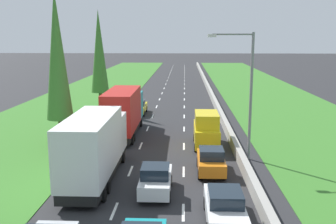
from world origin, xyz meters
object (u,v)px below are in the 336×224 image
(white_hatchback_centre_lane, at_px, (156,180))
(poplar_tree_second, at_px, (57,56))
(red_box_truck_left_lane, at_px, (124,111))
(street_light_mast, at_px, (246,87))
(poplar_tree_third, at_px, (99,52))
(yellow_van_right_lane, at_px, (206,130))
(yellow_sedan_left_lane, at_px, (138,107))
(orange_hatchback_right_lane, at_px, (211,161))
(white_sedan_right_lane, at_px, (225,206))
(white_box_truck_left_lane, at_px, (95,146))

(white_hatchback_centre_lane, xyz_separation_m, poplar_tree_second, (-8.40, 9.67, 6.40))
(red_box_truck_left_lane, xyz_separation_m, street_light_mast, (9.67, -6.51, 3.05))
(red_box_truck_left_lane, xyz_separation_m, poplar_tree_third, (-4.69, 12.03, 4.78))
(yellow_van_right_lane, bearing_deg, poplar_tree_second, -179.82)
(white_hatchback_centre_lane, relative_size, poplar_tree_second, 0.32)
(yellow_van_right_lane, distance_m, yellow_sedan_left_lane, 15.04)
(yellow_van_right_lane, relative_size, street_light_mast, 0.54)
(white_hatchback_centre_lane, xyz_separation_m, yellow_van_right_lane, (3.33, 9.70, 0.56))
(orange_hatchback_right_lane, relative_size, poplar_tree_second, 0.32)
(poplar_tree_third, xyz_separation_m, street_light_mast, (14.35, -18.53, -1.73))
(yellow_van_right_lane, distance_m, street_light_mast, 5.56)
(red_box_truck_left_lane, relative_size, yellow_sedan_left_lane, 2.09)
(white_sedan_right_lane, height_order, poplar_tree_third, poplar_tree_third)
(white_box_truck_left_lane, distance_m, yellow_van_right_lane, 10.61)
(white_sedan_right_lane, relative_size, yellow_sedan_left_lane, 1.00)
(orange_hatchback_right_lane, xyz_separation_m, street_light_mast, (2.56, 3.07, 4.40))
(orange_hatchback_right_lane, distance_m, white_hatchback_centre_lane, 4.81)
(poplar_tree_second, bearing_deg, white_sedan_right_lane, -47.39)
(white_sedan_right_lane, distance_m, poplar_tree_third, 31.42)
(white_box_truck_left_lane, bearing_deg, poplar_tree_second, 120.51)
(white_box_truck_left_lane, bearing_deg, orange_hatchback_right_lane, 12.59)
(yellow_sedan_left_lane, bearing_deg, white_hatchback_centre_lane, -80.74)
(yellow_van_right_lane, bearing_deg, yellow_sedan_left_lane, 118.08)
(orange_hatchback_right_lane, bearing_deg, poplar_tree_second, 152.21)
(orange_hatchback_right_lane, xyz_separation_m, white_hatchback_centre_lane, (-3.30, -3.50, 0.00))
(white_hatchback_centre_lane, bearing_deg, orange_hatchback_right_lane, 46.64)
(red_box_truck_left_lane, distance_m, street_light_mast, 12.05)
(orange_hatchback_right_lane, relative_size, red_box_truck_left_lane, 0.41)
(white_sedan_right_lane, bearing_deg, yellow_van_right_lane, 90.77)
(red_box_truck_left_lane, height_order, yellow_sedan_left_lane, red_box_truck_left_lane)
(white_sedan_right_lane, height_order, white_hatchback_centre_lane, white_hatchback_centre_lane)
(white_sedan_right_lane, height_order, white_box_truck_left_lane, white_box_truck_left_lane)
(poplar_tree_second, bearing_deg, yellow_van_right_lane, 0.18)
(poplar_tree_third, distance_m, street_light_mast, 23.50)
(yellow_van_right_lane, xyz_separation_m, yellow_sedan_left_lane, (-7.07, 13.26, -0.59))
(street_light_mast, bearing_deg, poplar_tree_second, 167.76)
(yellow_sedan_left_lane, bearing_deg, white_sedan_right_lane, -74.55)
(white_sedan_right_lane, xyz_separation_m, poplar_tree_second, (-11.90, 12.94, 6.43))
(white_hatchback_centre_lane, xyz_separation_m, street_light_mast, (5.86, 6.57, 4.40))
(white_sedan_right_lane, relative_size, red_box_truck_left_lane, 0.48)
(white_sedan_right_lane, height_order, yellow_sedan_left_lane, same)
(white_hatchback_centre_lane, bearing_deg, red_box_truck_left_lane, 106.22)
(white_sedan_right_lane, bearing_deg, street_light_mast, 76.53)
(white_hatchback_centre_lane, height_order, red_box_truck_left_lane, red_box_truck_left_lane)
(red_box_truck_left_lane, bearing_deg, poplar_tree_third, 111.29)
(yellow_sedan_left_lane, relative_size, poplar_tree_third, 0.38)
(white_sedan_right_lane, bearing_deg, white_hatchback_centre_lane, 136.96)
(white_sedan_right_lane, relative_size, poplar_tree_third, 0.38)
(white_sedan_right_lane, bearing_deg, orange_hatchback_right_lane, 91.71)
(yellow_van_right_lane, height_order, red_box_truck_left_lane, red_box_truck_left_lane)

